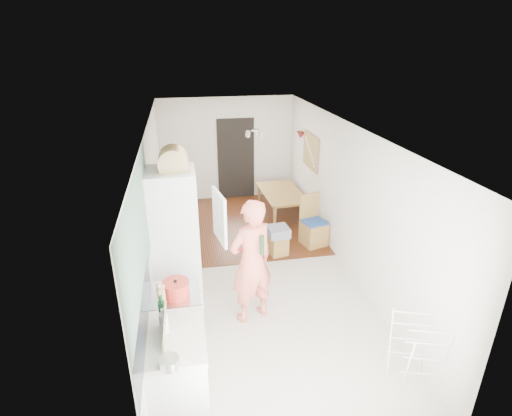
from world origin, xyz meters
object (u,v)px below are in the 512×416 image
object	(u,v)px
dining_table	(283,205)
dining_chair	(314,221)
drying_rack	(416,352)
person	(251,251)
stool	(278,245)

from	to	relation	value
dining_table	dining_chair	size ratio (longest dim) A/B	1.31
dining_chair	drying_rack	distance (m)	3.47
person	dining_chair	bearing A→B (deg)	-151.78
person	stool	size ratio (longest dim) A/B	5.27
dining_chair	drying_rack	xyz separation A→B (m)	(0.07, -3.47, -0.06)
dining_table	stool	bearing A→B (deg)	160.76
dining_table	drying_rack	distance (m)	5.02
person	dining_table	distance (m)	3.84
dining_table	stool	world-z (taller)	dining_table
dining_chair	stool	xyz separation A→B (m)	(-0.78, -0.25, -0.30)
drying_rack	dining_table	bearing A→B (deg)	111.67
stool	person	bearing A→B (deg)	-115.28
dining_table	dining_chair	world-z (taller)	dining_chair
stool	drying_rack	distance (m)	3.34
person	stool	bearing A→B (deg)	-138.03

